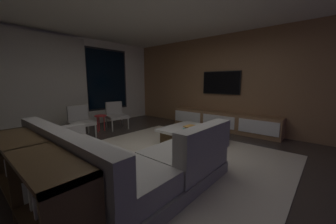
{
  "coord_description": "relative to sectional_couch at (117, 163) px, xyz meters",
  "views": [
    {
      "loc": [
        -2.26,
        -2.21,
        1.37
      ],
      "look_at": [
        0.94,
        0.56,
        0.7
      ],
      "focal_mm": 20.19,
      "sensor_mm": 36.0,
      "label": 1
    }
  ],
  "objects": [
    {
      "name": "side_stool",
      "position": [
        1.29,
        2.67,
        0.08
      ],
      "size": [
        0.32,
        0.32,
        0.46
      ],
      "color": "red",
      "rests_on": "floor"
    },
    {
      "name": "accent_chair_by_curtain",
      "position": [
        0.7,
        2.59,
        0.14
      ],
      "size": [
        0.6,
        0.62,
        0.78
      ],
      "color": "#B2ADA0",
      "rests_on": "floor"
    },
    {
      "name": "back_wall_with_window",
      "position": [
        0.83,
        3.73,
        1.05
      ],
      "size": [
        6.6,
        0.3,
        2.7
      ],
      "color": "silver",
      "rests_on": "floor"
    },
    {
      "name": "mounted_tv",
      "position": [
        3.84,
        0.36,
        1.06
      ],
      "size": [
        0.05,
        1.14,
        0.66
      ],
      "color": "black"
    },
    {
      "name": "media_wall",
      "position": [
        3.95,
        0.11,
        1.06
      ],
      "size": [
        0.12,
        7.8,
        2.7
      ],
      "color": "#8E6642",
      "rests_on": "floor"
    },
    {
      "name": "media_console",
      "position": [
        3.66,
        0.16,
        -0.04
      ],
      "size": [
        0.46,
        3.1,
        0.52
      ],
      "color": "#8E6642",
      "rests_on": "floor"
    },
    {
      "name": "floor",
      "position": [
        0.89,
        0.11,
        -0.29
      ],
      "size": [
        9.2,
        9.2,
        0.0
      ],
      "primitive_type": "plane",
      "color": "#332B26"
    },
    {
      "name": "coffee_table",
      "position": [
        2.04,
        0.14,
        -0.1
      ],
      "size": [
        1.16,
        1.16,
        0.36
      ],
      "color": "#4A351E",
      "rests_on": "floor"
    },
    {
      "name": "sectional_couch",
      "position": [
        0.0,
        0.0,
        0.0
      ],
      "size": [
        1.98,
        2.5,
        0.82
      ],
      "color": "gray",
      "rests_on": "floor"
    },
    {
      "name": "book_stack_on_coffee_table",
      "position": [
        1.95,
        0.14,
        0.11
      ],
      "size": [
        0.28,
        0.16,
        0.08
      ],
      "color": "teal",
      "rests_on": "coffee_table"
    },
    {
      "name": "console_table_behind_couch",
      "position": [
        -0.91,
        0.13,
        0.13
      ],
      "size": [
        0.4,
        2.1,
        0.74
      ],
      "color": "#4A351E",
      "rests_on": "floor"
    },
    {
      "name": "accent_chair_near_window",
      "position": [
        1.81,
        2.69,
        0.14
      ],
      "size": [
        0.66,
        0.67,
        0.78
      ],
      "color": "#B2ADA0",
      "rests_on": "floor"
    },
    {
      "name": "area_rug",
      "position": [
        1.24,
        0.01,
        -0.28
      ],
      "size": [
        3.2,
        3.8,
        0.01
      ],
      "primitive_type": "cube",
      "color": "beige",
      "rests_on": "floor"
    }
  ]
}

